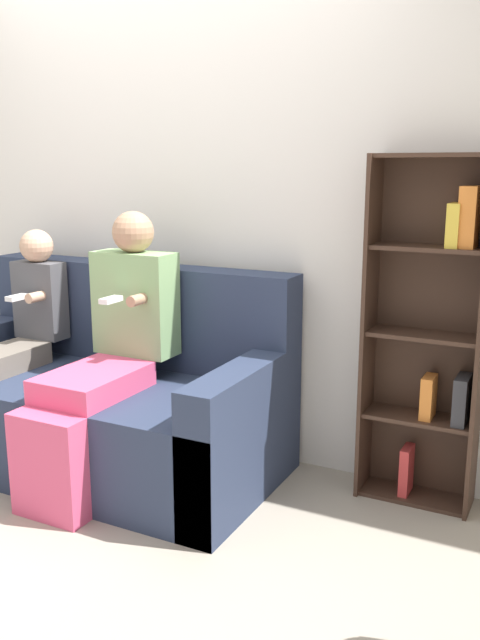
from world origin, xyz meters
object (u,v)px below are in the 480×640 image
(couch, at_px, (104,401))
(child_seated, at_px, (1,348))
(adult_seated, at_px, (108,348))
(bookshelf, at_px, (430,332))

(couch, bearing_deg, child_seated, -161.89)
(adult_seated, relative_size, bookshelf, 0.83)
(child_seated, distance_m, bookshelf, 2.08)
(adult_seated, xyz_separation_m, bookshelf, (1.36, 0.48, 0.12))
(adult_seated, height_order, bookshelf, bookshelf)
(couch, distance_m, adult_seated, 0.38)
(couch, height_order, child_seated, child_seated)
(couch, distance_m, bookshelf, 1.61)
(couch, distance_m, child_seated, 0.59)
(couch, xyz_separation_m, bookshelf, (1.51, 0.36, 0.45))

